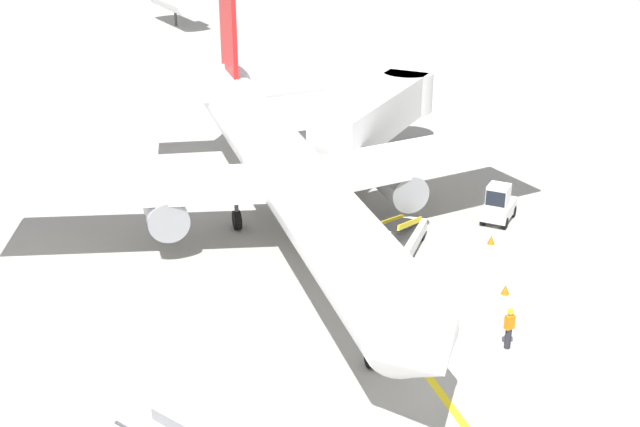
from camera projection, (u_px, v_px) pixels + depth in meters
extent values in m
plane|color=#9E9B93|center=(416.00, 388.00, 28.86)|extent=(300.00, 300.00, 0.00)
cube|color=yellow|center=(381.00, 312.00, 33.69)|extent=(17.72, 78.14, 0.01)
cylinder|color=white|center=(289.00, 173.00, 38.82)|extent=(9.75, 30.00, 3.30)
cone|color=white|center=(428.00, 354.00, 24.57)|extent=(3.68, 3.05, 3.23)
cone|color=white|center=(224.00, 83.00, 53.09)|extent=(3.67, 3.42, 3.14)
cube|color=white|center=(422.00, 156.00, 42.29)|extent=(13.04, 4.53, 0.36)
cylinder|color=gray|center=(399.00, 184.00, 41.37)|extent=(2.55, 3.54, 1.90)
cube|color=white|center=(125.00, 187.00, 38.30)|extent=(13.65, 9.41, 0.36)
cylinder|color=gray|center=(165.00, 211.00, 38.25)|extent=(2.55, 3.54, 1.90)
cube|color=red|center=(228.00, 33.00, 49.54)|extent=(1.14, 3.96, 5.20)
cube|color=white|center=(279.00, 90.00, 51.42)|extent=(5.36, 2.61, 0.24)
cube|color=white|center=(183.00, 97.00, 49.82)|extent=(5.64, 3.89, 0.24)
cylinder|color=#4C4C51|center=(372.00, 330.00, 29.44)|extent=(0.20, 0.20, 3.12)
cylinder|color=black|center=(371.00, 360.00, 29.95)|extent=(0.46, 0.62, 0.56)
cylinder|color=#4C4C51|center=(321.00, 191.00, 41.91)|extent=(0.20, 0.20, 3.12)
cylinder|color=black|center=(321.00, 210.00, 42.33)|extent=(0.55, 1.01, 0.96)
cylinder|color=#4C4C51|center=(236.00, 200.00, 40.73)|extent=(0.20, 0.20, 3.12)
cylinder|color=black|center=(237.00, 220.00, 41.16)|extent=(0.55, 1.01, 0.96)
cube|color=black|center=(403.00, 312.00, 26.19)|extent=(2.96, 1.59, 0.60)
cube|color=silver|center=(373.00, 114.00, 47.36)|extent=(11.34, 8.98, 2.50)
cylinder|color=silver|center=(407.00, 91.00, 52.08)|extent=(3.20, 3.20, 2.50)
cylinder|color=#59595B|center=(360.00, 163.00, 46.83)|extent=(0.56, 0.56, 2.35)
cube|color=#333338|center=(360.00, 178.00, 47.19)|extent=(1.80, 1.40, 0.50)
cube|color=silver|center=(499.00, 209.00, 42.03)|extent=(2.71, 2.43, 0.70)
cube|color=silver|center=(498.00, 195.00, 41.32)|extent=(1.48, 1.47, 1.10)
cube|color=black|center=(496.00, 199.00, 40.90)|extent=(0.62, 0.85, 0.77)
cylinder|color=black|center=(505.00, 223.00, 41.25)|extent=(0.62, 0.52, 0.60)
cylinder|color=black|center=(483.00, 219.00, 41.69)|extent=(0.62, 0.52, 0.60)
cylinder|color=black|center=(513.00, 211.00, 42.63)|extent=(0.62, 0.52, 0.60)
cylinder|color=black|center=(492.00, 208.00, 43.08)|extent=(0.62, 0.52, 0.60)
cube|color=silver|center=(403.00, 238.00, 38.94)|extent=(3.83, 3.65, 0.60)
cylinder|color=black|center=(410.00, 257.00, 37.71)|extent=(0.59, 0.56, 0.60)
cylinder|color=black|center=(383.00, 253.00, 38.09)|extent=(0.59, 0.56, 0.60)
cylinder|color=black|center=(422.00, 234.00, 40.02)|extent=(0.59, 0.56, 0.60)
cylinder|color=black|center=(396.00, 231.00, 40.40)|extent=(0.59, 0.56, 0.60)
cube|color=black|center=(401.00, 224.00, 38.04)|extent=(4.32, 4.00, 1.76)
cube|color=yellow|center=(410.00, 223.00, 37.86)|extent=(3.80, 3.41, 1.84)
cube|color=yellow|center=(391.00, 221.00, 38.12)|extent=(3.80, 3.41, 1.84)
cylinder|color=#4C4C51|center=(117.00, 422.00, 26.40)|extent=(0.12, 0.12, 0.05)
cylinder|color=#26262D|center=(508.00, 338.00, 31.07)|extent=(0.24, 0.24, 0.85)
cube|color=orange|center=(510.00, 322.00, 30.79)|extent=(0.36, 0.22, 0.56)
sphere|color=tan|center=(511.00, 313.00, 30.63)|extent=(0.20, 0.20, 0.20)
sphere|color=yellow|center=(511.00, 311.00, 30.61)|extent=(0.24, 0.24, 0.24)
cone|color=orange|center=(399.00, 178.00, 47.39)|extent=(0.36, 0.36, 0.44)
cone|color=orange|center=(505.00, 289.00, 35.03)|extent=(0.36, 0.36, 0.44)
cone|color=orange|center=(399.00, 289.00, 35.05)|extent=(0.36, 0.36, 0.44)
cone|color=orange|center=(491.00, 240.00, 39.63)|extent=(0.36, 0.36, 0.44)
cylinder|color=#3F3F3F|center=(176.00, 19.00, 92.08)|extent=(0.30, 0.30, 1.60)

